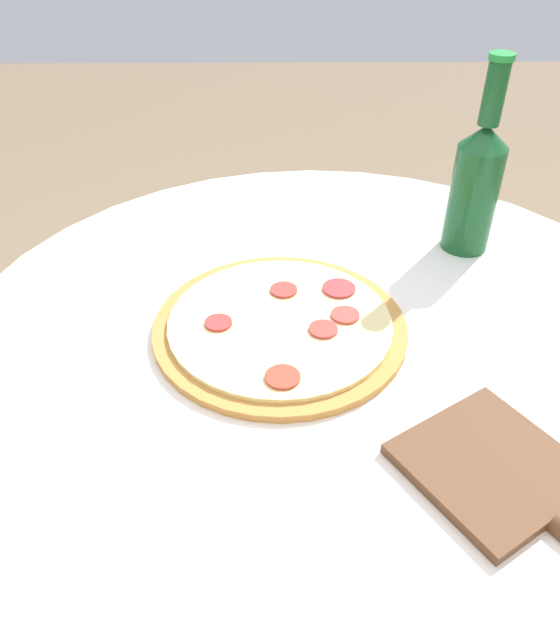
{
  "coord_description": "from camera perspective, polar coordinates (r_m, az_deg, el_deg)",
  "views": [
    {
      "loc": [
        0.07,
        0.6,
        1.24
      ],
      "look_at": [
        0.06,
        0.0,
        0.79
      ],
      "focal_mm": 35.0,
      "sensor_mm": 36.0,
      "label": 1
    }
  ],
  "objects": [
    {
      "name": "pizza",
      "position": [
        0.76,
        0.04,
        -0.73
      ],
      "size": [
        0.31,
        0.31,
        0.02
      ],
      "color": "#B77F3D",
      "rests_on": "table"
    },
    {
      "name": "ground_plane",
      "position": [
        1.38,
        2.76,
        -26.61
      ],
      "size": [
        8.0,
        8.0,
        0.0
      ],
      "primitive_type": "plane",
      "color": "#7A664C"
    },
    {
      "name": "pizza_paddle",
      "position": [
        0.63,
        20.48,
        -13.91
      ],
      "size": [
        0.22,
        0.28,
        0.02
      ],
      "rotation": [
        0.0,
        0.0,
        2.14
      ],
      "color": "brown",
      "rests_on": "table"
    },
    {
      "name": "table",
      "position": [
        0.9,
        3.85,
        -10.37
      ],
      "size": [
        0.94,
        0.94,
        0.77
      ],
      "color": "white",
      "rests_on": "ground_plane"
    },
    {
      "name": "beer_bottle",
      "position": [
        0.93,
        17.49,
        11.96
      ],
      "size": [
        0.07,
        0.07,
        0.27
      ],
      "color": "#144C23",
      "rests_on": "table"
    }
  ]
}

